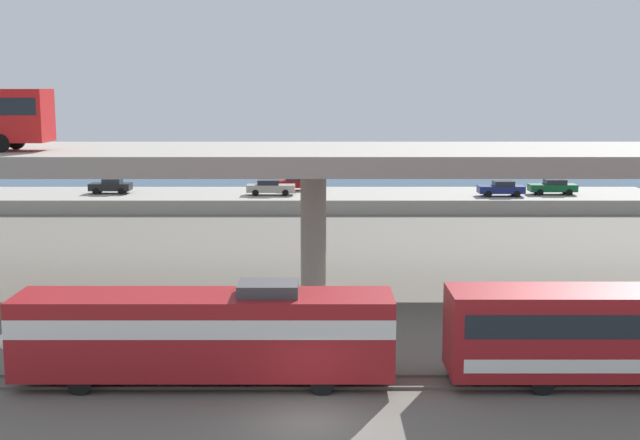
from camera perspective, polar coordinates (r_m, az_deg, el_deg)
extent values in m
plane|color=#605B54|center=(31.31, -0.63, -13.37)|extent=(260.00, 260.00, 0.00)
cube|color=#59544C|center=(34.34, -0.56, -11.20)|extent=(110.00, 0.12, 0.12)
cube|color=#59544C|center=(35.70, -0.53, -10.39)|extent=(110.00, 0.12, 0.12)
cube|color=maroon|center=(34.70, -7.65, -7.55)|extent=(15.11, 3.00, 3.20)
cube|color=white|center=(34.54, -7.67, -6.63)|extent=(15.11, 3.04, 0.77)
cone|color=white|center=(36.57, -19.56, -7.65)|extent=(2.06, 2.85, 2.85)
cube|color=black|center=(35.76, -17.31, -5.89)|extent=(2.06, 2.70, 1.02)
cube|color=#3F3F42|center=(33.97, -3.39, -4.61)|extent=(2.40, 1.80, 0.50)
cylinder|color=black|center=(34.89, -15.74, -10.48)|extent=(0.96, 0.18, 0.96)
cylinder|color=black|center=(37.35, -14.60, -9.13)|extent=(0.96, 0.18, 0.96)
cylinder|color=black|center=(33.61, 0.24, -10.89)|extent=(0.96, 0.18, 0.96)
cylinder|color=black|center=(36.16, 0.23, -9.44)|extent=(0.96, 0.18, 0.96)
cylinder|color=black|center=(34.71, 14.82, -10.58)|extent=(0.92, 0.18, 0.92)
cylinder|color=black|center=(37.19, 13.76, -9.21)|extent=(0.92, 0.18, 0.92)
cube|color=#9E998E|center=(49.13, -0.35, 4.17)|extent=(96.00, 11.96, 1.12)
cylinder|color=#9E998E|center=(49.65, -0.35, -0.63)|extent=(1.50, 1.50, 7.22)
cube|color=black|center=(49.53, -17.74, 7.10)|extent=(0.08, 2.30, 1.74)
cylinder|color=black|center=(51.47, -19.61, 5.06)|extent=(1.00, 0.26, 1.00)
cylinder|color=black|center=(49.20, -20.55, 4.85)|extent=(1.00, 0.26, 1.00)
cube|color=#9E998E|center=(84.70, -0.16, 1.36)|extent=(67.55, 10.92, 1.33)
cube|color=black|center=(86.93, -13.77, 2.18)|extent=(4.04, 1.87, 0.70)
cube|color=#1E232B|center=(86.82, -13.66, 2.57)|extent=(1.78, 1.65, 0.48)
cylinder|color=black|center=(86.43, -14.71, 1.88)|extent=(0.64, 0.20, 0.64)
cylinder|color=black|center=(88.13, -14.42, 2.02)|extent=(0.64, 0.20, 0.64)
cylinder|color=black|center=(85.82, -13.09, 1.89)|extent=(0.64, 0.20, 0.64)
cylinder|color=black|center=(87.54, -12.83, 2.03)|extent=(0.64, 0.20, 0.64)
cube|color=#9E998C|center=(83.31, -3.21, 2.14)|extent=(4.70, 1.87, 0.70)
cube|color=#1E232B|center=(83.26, -3.37, 2.55)|extent=(2.07, 1.64, 0.48)
cylinder|color=black|center=(84.16, -2.18, 1.98)|extent=(0.64, 0.20, 0.64)
cylinder|color=black|center=(82.40, -2.23, 1.83)|extent=(0.64, 0.20, 0.64)
cylinder|color=black|center=(84.33, -4.16, 1.98)|extent=(0.64, 0.20, 0.64)
cylinder|color=black|center=(82.57, -4.25, 1.83)|extent=(0.64, 0.20, 0.64)
cube|color=maroon|center=(87.00, -1.47, 2.45)|extent=(4.12, 1.73, 0.70)
cube|color=#1E232B|center=(86.94, -1.61, 2.83)|extent=(1.81, 1.52, 0.48)
cylinder|color=black|center=(87.83, -0.62, 2.28)|extent=(0.64, 0.20, 0.64)
cylinder|color=black|center=(86.20, -0.63, 2.15)|extent=(0.64, 0.20, 0.64)
cylinder|color=black|center=(87.90, -2.29, 2.28)|extent=(0.64, 0.20, 0.64)
cylinder|color=black|center=(86.27, -2.33, 2.15)|extent=(0.64, 0.20, 0.64)
cube|color=#0C4C26|center=(86.63, 15.43, 2.10)|extent=(4.59, 1.78, 0.70)
cube|color=#1E232B|center=(86.63, 15.59, 2.48)|extent=(2.02, 1.57, 0.48)
cylinder|color=black|center=(85.50, 14.64, 1.80)|extent=(0.64, 0.20, 0.64)
cylinder|color=black|center=(87.12, 14.37, 1.94)|extent=(0.64, 0.20, 0.64)
cylinder|color=black|center=(86.26, 16.48, 1.79)|extent=(0.64, 0.20, 0.64)
cylinder|color=black|center=(87.87, 16.17, 1.93)|extent=(0.64, 0.20, 0.64)
cube|color=navy|center=(84.08, 12.14, 2.02)|extent=(4.40, 1.87, 0.70)
cube|color=#1E232B|center=(84.06, 12.30, 2.42)|extent=(1.94, 1.64, 0.48)
cylinder|color=black|center=(82.98, 11.34, 1.71)|extent=(0.64, 0.20, 0.64)
cylinder|color=black|center=(84.71, 11.11, 1.86)|extent=(0.64, 0.20, 0.64)
cylinder|color=black|center=(83.56, 13.17, 1.70)|extent=(0.64, 0.20, 0.64)
cylinder|color=black|center=(85.27, 12.91, 1.85)|extent=(0.64, 0.20, 0.64)
cube|color=navy|center=(107.62, -0.11, 2.64)|extent=(140.00, 36.00, 0.01)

